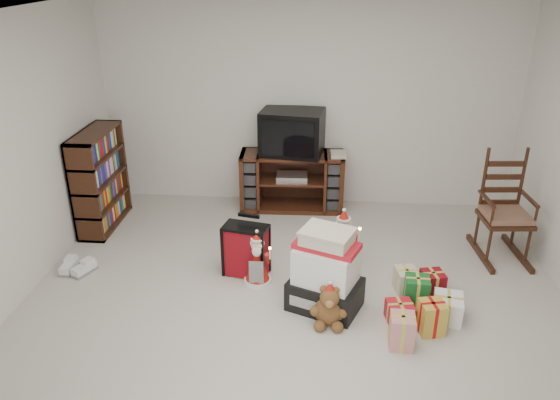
# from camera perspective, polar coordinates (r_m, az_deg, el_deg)

# --- Properties ---
(room) EXTENTS (5.01, 5.01, 2.51)m
(room) POSITION_cam_1_polar(r_m,az_deg,el_deg) (4.30, 1.60, 1.56)
(room) COLOR beige
(room) RESTS_ON ground
(tv_stand) EXTENTS (1.27, 0.49, 0.72)m
(tv_stand) POSITION_cam_1_polar(r_m,az_deg,el_deg) (6.72, 1.26, 1.99)
(tv_stand) COLOR #442113
(tv_stand) RESTS_ON floor
(bookshelf) EXTENTS (0.31, 0.93, 1.14)m
(bookshelf) POSITION_cam_1_polar(r_m,az_deg,el_deg) (6.55, -18.27, 1.88)
(bookshelf) COLOR #3C1D10
(bookshelf) RESTS_ON floor
(rocking_chair) EXTENTS (0.54, 0.82, 1.17)m
(rocking_chair) POSITION_cam_1_polar(r_m,az_deg,el_deg) (6.12, 22.27, -1.85)
(rocking_chair) COLOR #3C1D10
(rocking_chair) RESTS_ON floor
(gift_pile) EXTENTS (0.72, 0.63, 0.76)m
(gift_pile) POSITION_cam_1_polar(r_m,az_deg,el_deg) (4.86, 4.80, -7.82)
(gift_pile) COLOR black
(gift_pile) RESTS_ON floor
(red_suitcase) EXTENTS (0.44, 0.30, 0.62)m
(red_suitcase) POSITION_cam_1_polar(r_m,az_deg,el_deg) (5.36, -3.56, -5.26)
(red_suitcase) COLOR maroon
(red_suitcase) RESTS_ON floor
(stocking) EXTENTS (0.27, 0.18, 0.53)m
(stocking) POSITION_cam_1_polar(r_m,az_deg,el_deg) (5.01, 5.08, -7.67)
(stocking) COLOR #0D7B1E
(stocking) RESTS_ON floor
(teddy_bear) EXTENTS (0.25, 0.22, 0.37)m
(teddy_bear) POSITION_cam_1_polar(r_m,az_deg,el_deg) (4.75, 5.15, -11.14)
(teddy_bear) COLOR brown
(teddy_bear) RESTS_ON floor
(santa_figurine) EXTENTS (0.31, 0.30, 0.64)m
(santa_figurine) POSITION_cam_1_polar(r_m,az_deg,el_deg) (5.51, 6.54, -4.75)
(santa_figurine) COLOR #AD1C12
(santa_figurine) RESTS_ON floor
(mrs_claus_figurine) EXTENTS (0.27, 0.26, 0.55)m
(mrs_claus_figurine) POSITION_cam_1_polar(r_m,az_deg,el_deg) (5.26, -2.37, -6.57)
(mrs_claus_figurine) COLOR #AD1C12
(mrs_claus_figurine) RESTS_ON floor
(sneaker_pair) EXTENTS (0.33, 0.29, 0.09)m
(sneaker_pair) POSITION_cam_1_polar(r_m,az_deg,el_deg) (5.86, -20.48, -6.66)
(sneaker_pair) COLOR white
(sneaker_pair) RESTS_ON floor
(gift_cluster) EXTENTS (0.71, 1.04, 0.24)m
(gift_cluster) POSITION_cam_1_polar(r_m,az_deg,el_deg) (5.01, 14.40, -10.35)
(gift_cluster) COLOR red
(gift_cluster) RESTS_ON floor
(crt_television) EXTENTS (0.78, 0.61, 0.53)m
(crt_television) POSITION_cam_1_polar(r_m,az_deg,el_deg) (6.52, 1.28, 7.09)
(crt_television) COLOR black
(crt_television) RESTS_ON tv_stand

